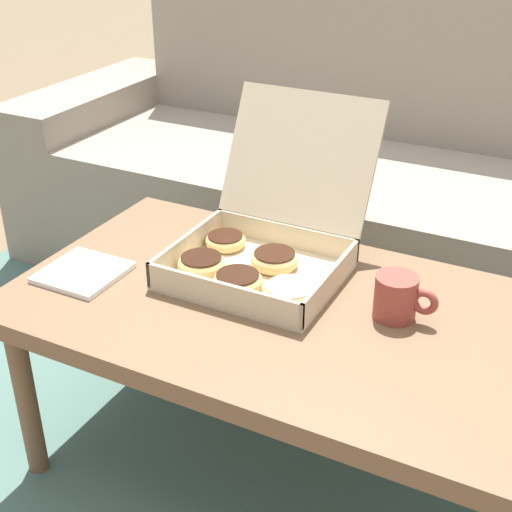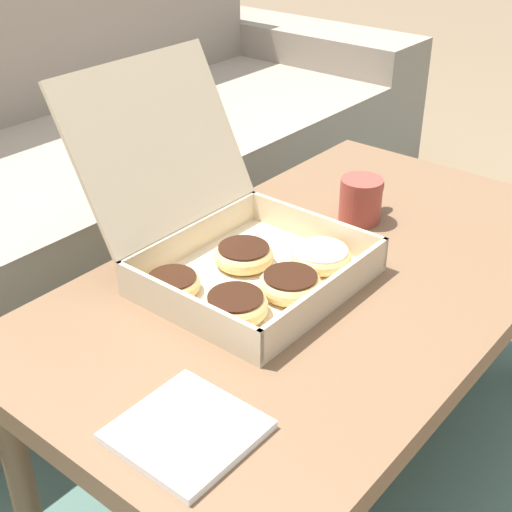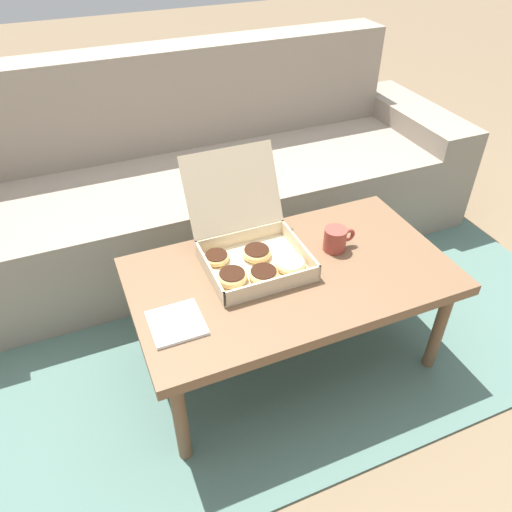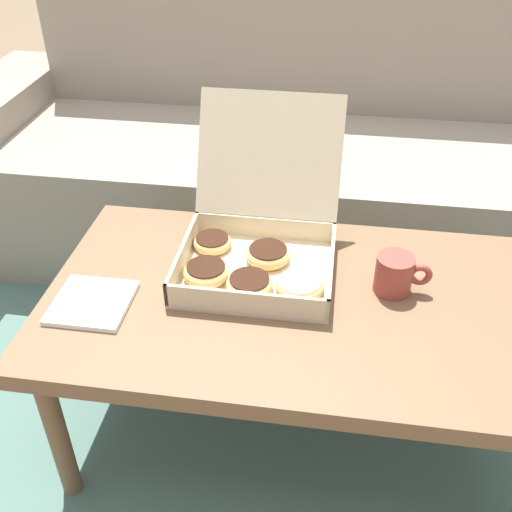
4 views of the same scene
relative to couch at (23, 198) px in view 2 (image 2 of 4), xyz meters
name	(u,v)px [view 2 (image 2 of 4)]	position (x,y,z in m)	size (l,w,h in m)	color
ground_plane	(274,433)	(0.00, -0.80, -0.30)	(12.00, 12.00, 0.00)	#756047
area_rug	(172,373)	(0.00, -0.50, -0.30)	(2.63, 1.86, 0.01)	#4C6B60
couch	(23,198)	(0.00, 0.00, 0.00)	(2.51, 0.80, 0.89)	gray
coffee_table	(324,291)	(0.00, -0.90, 0.09)	(1.09, 0.61, 0.44)	brown
pastry_box	(238,249)	(-0.11, -0.80, 0.19)	(0.34, 0.43, 0.33)	beige
coffee_mug	(362,199)	(0.20, -0.85, 0.18)	(0.12, 0.08, 0.09)	#993D33
napkin_stack	(187,431)	(-0.43, -0.99, 0.14)	(0.16, 0.16, 0.01)	white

